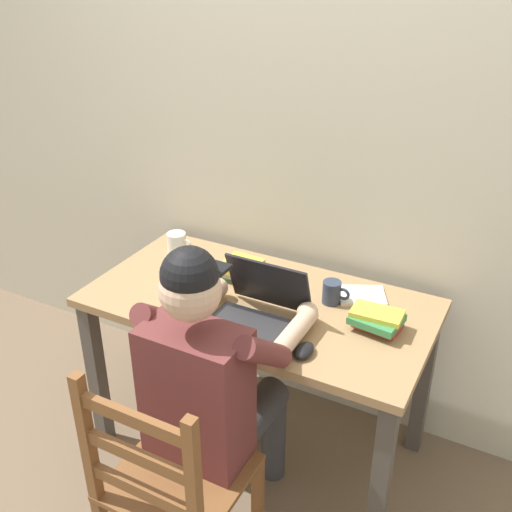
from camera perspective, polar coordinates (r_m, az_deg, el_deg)
The scene contains 14 objects.
ground_plane at distance 2.84m, azimuth 0.23°, elevation -17.18°, with size 8.00×8.00×0.00m, color brown.
back_wall at distance 2.50m, azimuth 4.92°, elevation 11.24°, with size 6.00×0.04×2.60m.
desk at distance 2.43m, azimuth 0.26°, elevation -6.29°, with size 1.35×0.70×0.76m.
seated_person at distance 2.10m, azimuth -4.07°, elevation -11.71°, with size 0.50×0.60×1.23m.
wooden_chair at distance 2.09m, azimuth -8.13°, elevation -20.76°, with size 0.42×0.42×0.93m.
laptop at distance 2.20m, azimuth 0.14°, elevation -5.23°, with size 0.33×0.31×0.23m.
computer_mouse at distance 2.07m, azimuth 4.60°, elevation -8.92°, with size 0.06×0.10×0.03m, color black.
coffee_mug_white at distance 2.46m, azimuth -7.86°, elevation -1.85°, with size 0.11×0.08×0.10m.
coffee_mug_dark at distance 2.35m, azimuth 7.26°, elevation -3.44°, with size 0.11×0.07×0.09m.
coffee_mug_spare at distance 2.72m, azimuth -7.50°, elevation 1.22°, with size 0.12×0.09×0.10m.
book_stack_main at distance 2.49m, azimuth -1.23°, elevation -1.37°, with size 0.19×0.16×0.08m.
book_stack_side at distance 2.23m, azimuth 11.42°, elevation -5.91°, with size 0.19×0.16×0.08m.
paper_pile_near_laptop at distance 2.42m, azimuth 10.02°, elevation -3.70°, with size 0.18×0.14×0.01m, color silver.
landscape_photo_print at distance 2.61m, azimuth -7.60°, elevation -1.18°, with size 0.13×0.09×0.00m, color teal.
Camera 1 is at (0.93, -1.79, 2.01)m, focal length 42.16 mm.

